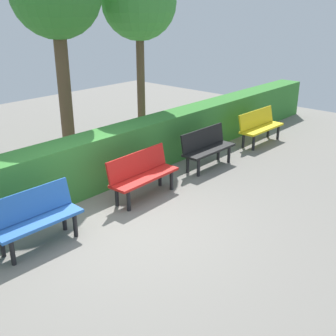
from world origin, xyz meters
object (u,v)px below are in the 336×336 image
bench_black (207,146)px  tree_near (139,4)px  bench_blue (35,216)px  bench_yellow (260,125)px  bench_red (142,173)px

bench_black → tree_near: size_ratio=0.33×
bench_blue → tree_near: bearing=-151.1°
bench_yellow → bench_red: (4.38, 0.04, -0.00)m
bench_blue → bench_black: bearing=-178.3°
tree_near → bench_red: bearing=45.1°
bench_yellow → tree_near: bearing=-51.2°
bench_yellow → bench_black: (2.31, 0.01, -0.00)m
bench_yellow → tree_near: (1.89, -2.46, 2.96)m
bench_red → bench_blue: (2.27, 0.02, -0.00)m
bench_yellow → tree_near: size_ratio=0.35×
bench_black → bench_red: bearing=2.0°
bench_yellow → bench_red: 4.38m
tree_near → bench_blue: bearing=27.9°
bench_yellow → bench_red: size_ratio=1.02×
bench_yellow → tree_near: tree_near is taller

